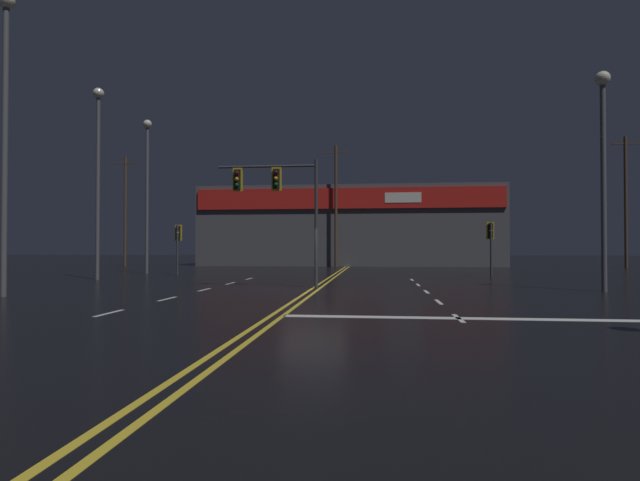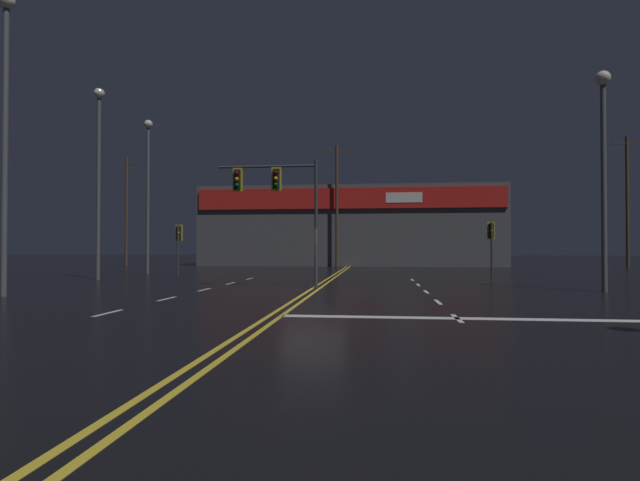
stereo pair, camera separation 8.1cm
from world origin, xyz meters
TOP-DOWN VIEW (x-y plane):
  - ground_plane at (0.00, 0.00)m, footprint 200.00×200.00m
  - road_markings at (0.75, -1.24)m, footprint 12.95×60.00m
  - traffic_signal_median at (-1.76, 1.34)m, footprint 4.27×0.36m
  - traffic_signal_corner_northwest at (-9.67, 10.39)m, footprint 0.42×0.36m
  - traffic_signal_corner_northeast at (9.05, 10.21)m, footprint 0.42×0.36m
  - streetlight_near_left at (-12.11, 5.53)m, footprint 0.56×0.56m
  - streetlight_near_right at (-12.50, 12.09)m, footprint 0.56×0.56m
  - streetlight_median_approach at (-10.25, -3.48)m, footprint 0.56×0.56m
  - streetlight_far_left at (11.12, 0.81)m, footprint 0.56×0.56m
  - building_backdrop at (0.00, 30.50)m, footprint 28.29×10.23m
  - utility_pole_row at (1.12, 24.86)m, footprint 46.22×0.26m

SIDE VIEW (x-z plane):
  - ground_plane at x=0.00m, z-range 0.00..0.00m
  - road_markings at x=0.75m, z-range 0.00..0.01m
  - traffic_signal_corner_northwest at x=-9.67m, z-range 0.72..3.84m
  - traffic_signal_corner_northeast at x=9.05m, z-range 0.74..3.91m
  - building_backdrop at x=0.00m, z-range 0.01..7.47m
  - traffic_signal_median at x=-1.76m, z-range 1.40..6.77m
  - streetlight_far_left at x=11.12m, z-range 1.25..9.72m
  - utility_pole_row at x=1.12m, z-range 0.03..11.06m
  - streetlight_near_left at x=-12.11m, z-range 1.34..11.49m
  - streetlight_near_right at x=-12.50m, z-range 1.34..11.49m
  - streetlight_median_approach at x=-10.25m, z-range 1.35..11.85m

